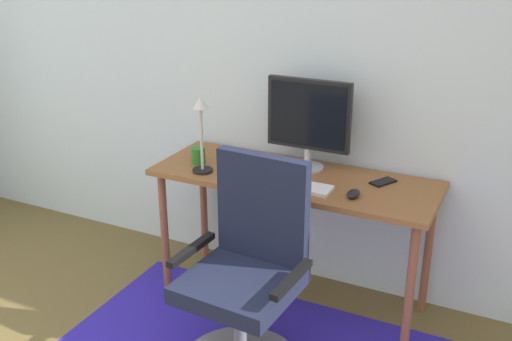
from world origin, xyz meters
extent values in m
cube|color=silver|center=(0.00, 2.20, 1.30)|extent=(6.00, 0.10, 2.60)
cube|color=brown|center=(0.13, 1.85, 0.75)|extent=(1.52, 0.56, 0.03)
cylinder|color=brown|center=(-0.56, 1.63, 0.37)|extent=(0.04, 0.04, 0.73)
cylinder|color=brown|center=(0.83, 1.63, 0.37)|extent=(0.04, 0.04, 0.73)
cylinder|color=brown|center=(-0.56, 2.07, 0.37)|extent=(0.04, 0.04, 0.73)
cylinder|color=brown|center=(0.83, 2.07, 0.37)|extent=(0.04, 0.04, 0.73)
cylinder|color=#B2B2B7|center=(0.15, 1.99, 0.77)|extent=(0.18, 0.18, 0.01)
cylinder|color=#B2B2B7|center=(0.15, 1.99, 0.82)|extent=(0.04, 0.04, 0.10)
cube|color=black|center=(0.15, 1.99, 1.06)|extent=(0.46, 0.04, 0.38)
cube|color=black|center=(0.15, 1.97, 1.06)|extent=(0.42, 0.00, 0.34)
cube|color=white|center=(0.17, 1.71, 0.77)|extent=(0.43, 0.13, 0.02)
ellipsoid|color=black|center=(0.50, 1.72, 0.78)|extent=(0.06, 0.10, 0.03)
cylinder|color=#266F22|center=(-0.42, 1.79, 0.81)|extent=(0.08, 0.08, 0.09)
cube|color=black|center=(0.58, 1.96, 0.77)|extent=(0.13, 0.16, 0.01)
cylinder|color=black|center=(-0.33, 1.69, 0.77)|extent=(0.11, 0.11, 0.01)
cylinder|color=beige|center=(-0.33, 1.69, 0.94)|extent=(0.02, 0.02, 0.34)
cone|color=beige|center=(-0.33, 1.69, 1.14)|extent=(0.08, 0.08, 0.06)
cylinder|color=slate|center=(0.16, 1.17, 0.25)|extent=(0.06, 0.06, 0.39)
cube|color=#191E33|center=(0.16, 1.17, 0.48)|extent=(0.51, 0.51, 0.08)
cube|color=#191E33|center=(0.18, 1.38, 0.78)|extent=(0.46, 0.09, 0.52)
cube|color=black|center=(-0.10, 1.19, 0.59)|extent=(0.06, 0.34, 0.03)
cube|color=black|center=(0.42, 1.16, 0.59)|extent=(0.06, 0.34, 0.03)
camera|label=1|loc=(1.24, -0.86, 1.94)|focal=41.84mm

